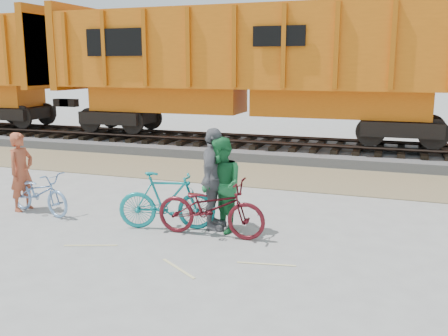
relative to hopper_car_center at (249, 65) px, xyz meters
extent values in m
plane|color=#9E9E99|center=(1.17, -9.00, -3.01)|extent=(120.00, 120.00, 0.00)
cube|color=#8D7C57|center=(1.17, -3.50, -3.00)|extent=(120.00, 3.00, 0.02)
cube|color=slate|center=(1.17, 0.00, -2.86)|extent=(120.00, 4.00, 0.30)
cube|color=black|center=(-5.33, 0.00, -2.65)|extent=(0.22, 2.60, 0.12)
cube|color=black|center=(1.17, 0.00, -2.65)|extent=(0.22, 2.60, 0.12)
cylinder|color=#382821|center=(1.17, -0.72, -2.53)|extent=(120.00, 0.12, 0.12)
cylinder|color=#382821|center=(1.17, 0.72, -2.53)|extent=(120.00, 0.12, 0.12)
cube|color=#B4550B|center=(-8.15, 0.00, 0.63)|extent=(0.30, 3.06, 3.10)
cube|color=black|center=(0.00, 0.00, -2.07)|extent=(11.20, 2.20, 0.80)
cube|color=orange|center=(0.00, 0.00, -1.22)|extent=(11.76, 1.65, 0.90)
cube|color=orange|center=(0.00, 0.00, 0.53)|extent=(14.00, 3.00, 2.60)
cube|color=#B4550B|center=(-6.85, 0.00, 0.63)|extent=(0.30, 3.06, 3.10)
cube|color=black|center=(-4.20, -1.58, 0.73)|extent=(2.20, 0.04, 0.90)
imported|color=#779ECE|center=(-1.89, -8.53, -2.57)|extent=(1.76, 0.94, 0.88)
imported|color=teal|center=(1.00, -8.56, -2.47)|extent=(1.86, 0.98, 1.08)
imported|color=#541118|center=(1.90, -8.66, -2.48)|extent=(2.00, 0.74, 1.04)
imported|color=#B04E30|center=(-2.39, -8.43, -2.19)|extent=(0.45, 0.63, 1.64)
imported|color=#22793E|center=(2.00, -8.36, -2.14)|extent=(1.06, 1.06, 1.73)
imported|color=slate|center=(1.80, -8.26, -2.06)|extent=(0.64, 1.17, 1.88)
camera|label=1|loc=(4.93, -16.57, -0.03)|focal=40.00mm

